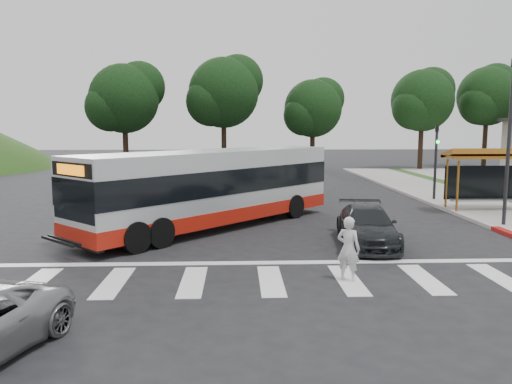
{
  "coord_description": "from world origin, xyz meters",
  "views": [
    {
      "loc": [
        -0.85,
        -17.37,
        3.92
      ],
      "look_at": [
        -0.18,
        0.39,
        1.6
      ],
      "focal_mm": 35.0,
      "sensor_mm": 36.0,
      "label": 1
    }
  ],
  "objects": [
    {
      "name": "ground",
      "position": [
        0.0,
        0.0,
        0.0
      ],
      "size": [
        140.0,
        140.0,
        0.0
      ],
      "primitive_type": "plane",
      "color": "black",
      "rests_on": "ground"
    },
    {
      "name": "sidewalk_east",
      "position": [
        11.0,
        8.0,
        0.06
      ],
      "size": [
        4.0,
        40.0,
        0.12
      ],
      "primitive_type": "cube",
      "color": "gray",
      "rests_on": "ground"
    },
    {
      "name": "curb_east",
      "position": [
        9.0,
        8.0,
        0.07
      ],
      "size": [
        0.3,
        40.0,
        0.15
      ],
      "primitive_type": "cube",
      "color": "#9E9991",
      "rests_on": "ground"
    },
    {
      "name": "crosswalk_ladder",
      "position": [
        0.0,
        -5.0,
        0.01
      ],
      "size": [
        18.0,
        2.6,
        0.01
      ],
      "primitive_type": "cube",
      "color": "silver",
      "rests_on": "ground"
    },
    {
      "name": "bus_shelter",
      "position": [
        10.8,
        5.1,
        2.35
      ],
      "size": [
        4.2,
        1.6,
        2.86
      ],
      "color": "#905618",
      "rests_on": "sidewalk_east"
    },
    {
      "name": "traffic_signal_ne_tall",
      "position": [
        9.6,
        1.49,
        3.88
      ],
      "size": [
        0.18,
        0.37,
        6.5
      ],
      "color": "black",
      "rests_on": "ground"
    },
    {
      "name": "traffic_signal_ne_short",
      "position": [
        9.6,
        8.49,
        2.48
      ],
      "size": [
        0.18,
        0.37,
        4.0
      ],
      "color": "black",
      "rests_on": "ground"
    },
    {
      "name": "tree_ne_a",
      "position": [
        16.08,
        28.06,
        6.39
      ],
      "size": [
        6.16,
        5.74,
        9.3
      ],
      "color": "black",
      "rests_on": "parking_lot"
    },
    {
      "name": "tree_ne_b",
      "position": [
        23.08,
        30.06,
        6.92
      ],
      "size": [
        6.16,
        5.74,
        10.02
      ],
      "color": "black",
      "rests_on": "ground"
    },
    {
      "name": "tree_north_a",
      "position": [
        -1.92,
        26.07,
        6.92
      ],
      "size": [
        6.6,
        6.15,
        10.17
      ],
      "color": "black",
      "rests_on": "ground"
    },
    {
      "name": "tree_north_b",
      "position": [
        6.07,
        28.06,
        5.66
      ],
      "size": [
        5.72,
        5.33,
        8.43
      ],
      "color": "black",
      "rests_on": "ground"
    },
    {
      "name": "tree_north_c",
      "position": [
        -9.92,
        24.06,
        6.29
      ],
      "size": [
        6.16,
        5.74,
        9.3
      ],
      "color": "black",
      "rests_on": "ground"
    },
    {
      "name": "transit_bus",
      "position": [
        -1.82,
        2.0,
        1.51
      ],
      "size": [
        9.89,
        10.18,
        3.01
      ],
      "primitive_type": null,
      "rotation": [
        0.0,
        0.0,
        -0.76
      ],
      "color": "#BABDC0",
      "rests_on": "ground"
    },
    {
      "name": "pedestrian",
      "position": [
        1.98,
        -5.04,
        0.83
      ],
      "size": [
        0.73,
        0.67,
        1.67
      ],
      "primitive_type": "imported",
      "rotation": [
        0.0,
        0.0,
        2.57
      ],
      "color": "silver",
      "rests_on": "ground"
    },
    {
      "name": "dark_sedan",
      "position": [
        3.48,
        -1.13,
        0.64
      ],
      "size": [
        2.3,
        4.58,
        1.28
      ],
      "primitive_type": "imported",
      "rotation": [
        0.0,
        0.0,
        -0.12
      ],
      "color": "black",
      "rests_on": "ground"
    }
  ]
}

